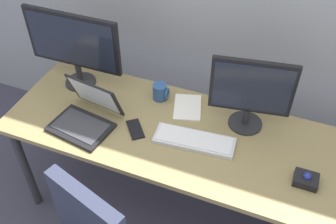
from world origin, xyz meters
The scene contains 10 objects.
ground_plane centered at (0.00, 0.00, 0.00)m, with size 8.00×8.00×0.00m, color #434153.
desk centered at (0.00, 0.00, 0.65)m, with size 1.74×0.68×0.73m.
monitor_main centered at (-0.63, 0.16, 1.00)m, with size 0.56×0.18×0.46m.
monitor_side centered at (0.37, 0.18, 0.95)m, with size 0.41×0.18×0.41m.
keyboard centered at (0.16, -0.04, 0.74)m, with size 0.42×0.17×0.03m.
laptop centered at (-0.42, -0.12, 0.78)m, with size 0.35×0.34×0.23m.
trackball_mouse centered at (0.72, -0.09, 0.75)m, with size 0.11×0.09×0.07m.
coffee_mug centered at (-0.13, 0.21, 0.77)m, with size 0.09×0.08×0.10m.
paper_notepad centered at (0.04, 0.19, 0.73)m, with size 0.15×0.21×0.01m, color white.
cell_phone centered at (-0.16, -0.07, 0.73)m, with size 0.07×0.14×0.01m, color black.
Camera 1 is at (0.53, -1.33, 2.20)m, focal length 41.66 mm.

